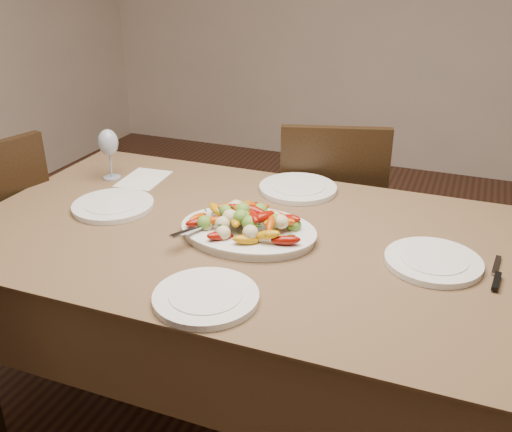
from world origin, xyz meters
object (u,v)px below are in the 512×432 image
Objects in this scene: dining_table at (256,334)px; plate_right at (433,262)px; plate_left at (113,206)px; plate_near at (206,297)px; chair_far at (329,219)px; wine_glass at (109,153)px; serving_platter at (248,233)px; plate_far at (298,189)px.

dining_table is 0.66m from plate_right.
plate_left and plate_near have the same top height.
wine_glass is (-0.73, -0.53, 0.39)m from chair_far.
plate_right is (0.53, 0.01, 0.39)m from dining_table.
serving_platter is at bearing 69.55° from chair_far.
plate_far is 1.37× the size of wine_glass.
plate_far is 1.05× the size of plate_near.
chair_far reaches higher than plate_far.
plate_far is (-0.52, 0.37, 0.00)m from plate_right.
chair_far is at bearing 88.88° from plate_near.
plate_left is (-0.51, 0.02, -0.00)m from serving_platter.
dining_table is at bearing 54.17° from serving_platter.
plate_right is 1.24m from wine_glass.
dining_table is at bearing 92.80° from plate_near.
serving_platter is at bearing 95.59° from plate_near.
serving_platter is 0.51m from plate_left.
plate_left is 1.02× the size of plate_near.
wine_glass is at bearing 138.69° from plate_near.
plate_near is 0.95m from wine_glass.
wine_glass is at bearing 161.14° from dining_table.
plate_far and plate_near have the same top height.
plate_right is 0.63m from plate_far.
serving_platter is 0.55m from plate_right.
plate_near is (0.04, -0.36, -0.00)m from serving_platter.
plate_left is (-0.52, 0.00, 0.39)m from dining_table.
serving_platter is 1.47× the size of plate_far.
chair_far is 1.00m from plate_left.
serving_platter is 0.37m from plate_near.
chair_far is 1.19m from plate_near.
plate_near is (0.02, -0.39, 0.39)m from dining_table.
plate_right is at bearing 106.37° from chair_far.
serving_platter reaches higher than plate_right.
dining_table is 8.98× the size of wine_glass.
dining_table is at bearing 70.65° from chair_far.
plate_left is at bearing -144.75° from plate_far.
chair_far is 0.49m from plate_far.
serving_platter is (-0.06, -0.79, 0.30)m from chair_far.
plate_near is (0.54, -0.39, 0.00)m from plate_left.
chair_far is 2.30× the size of serving_platter.
plate_left is at bearing -179.55° from plate_right.
plate_far is at bearing 11.58° from wine_glass.
plate_left is 0.97× the size of plate_far.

